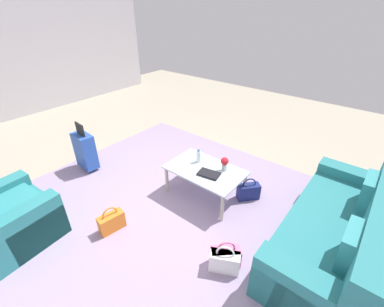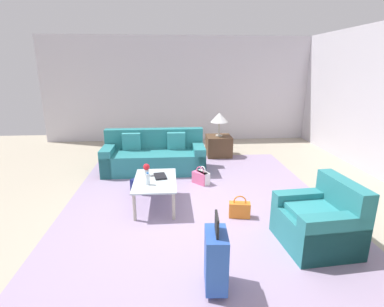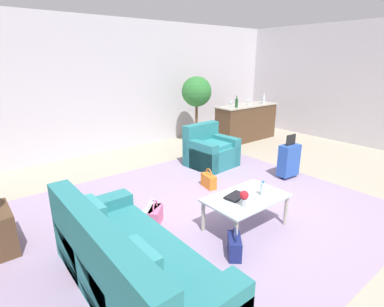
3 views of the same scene
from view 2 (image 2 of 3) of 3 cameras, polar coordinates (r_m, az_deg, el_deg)
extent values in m
plane|color=#A89E89|center=(4.75, -0.91, -11.76)|extent=(12.00, 12.00, 0.00)
cube|color=silver|center=(9.28, -2.82, 12.05)|extent=(0.12, 8.00, 3.10)
cube|color=#9984A3|center=(5.30, 0.89, -8.60)|extent=(5.20, 4.40, 0.01)
cube|color=teal|center=(6.61, -7.19, -1.53)|extent=(0.90, 2.18, 0.45)
cube|color=teal|center=(6.87, -7.12, 1.08)|extent=(0.22, 2.18, 0.89)
cube|color=teal|center=(6.61, 1.22, -0.78)|extent=(0.90, 0.24, 0.59)
cube|color=teal|center=(6.72, -15.51, -1.12)|extent=(0.90, 0.24, 0.59)
cube|color=teal|center=(6.66, -3.02, 2.34)|extent=(0.14, 0.40, 0.41)
cube|color=teal|center=(6.72, -11.42, 2.15)|extent=(0.14, 0.40, 0.41)
cube|color=teal|center=(4.27, 22.45, -13.22)|extent=(0.97, 0.92, 0.44)
cube|color=teal|center=(4.35, 26.44, -10.01)|extent=(0.91, 0.28, 0.87)
cube|color=teal|center=(3.98, 25.22, -14.49)|extent=(0.27, 0.86, 0.60)
cube|color=teal|center=(4.50, 20.25, -10.28)|extent=(0.27, 0.86, 0.60)
cube|color=teal|center=(4.13, 22.24, -10.17)|extent=(0.71, 0.64, 0.08)
cube|color=silver|center=(4.93, -7.04, -5.11)|extent=(1.09, 0.68, 0.02)
cylinder|color=#ADA899|center=(5.47, -3.66, -5.40)|extent=(0.05, 0.05, 0.43)
cylinder|color=#ADA899|center=(4.57, -3.51, -9.98)|extent=(0.05, 0.05, 0.43)
cylinder|color=#ADA899|center=(5.50, -9.78, -5.50)|extent=(0.05, 0.05, 0.43)
cylinder|color=#ADA899|center=(4.60, -10.90, -10.06)|extent=(0.05, 0.05, 0.43)
cylinder|color=silver|center=(4.72, -8.41, -4.86)|extent=(0.06, 0.06, 0.18)
cylinder|color=#2D6BBC|center=(4.68, -8.46, -3.70)|extent=(0.04, 0.04, 0.02)
cube|color=black|center=(5.03, -6.08, -4.31)|extent=(0.32, 0.23, 0.03)
cylinder|color=#B2B7BC|center=(5.13, -8.63, -3.60)|extent=(0.07, 0.07, 0.10)
sphere|color=red|center=(5.09, -8.68, -2.54)|extent=(0.11, 0.11, 0.11)
cube|color=#513823|center=(7.75, 5.09, 1.47)|extent=(0.62, 0.62, 0.52)
cylinder|color=#ADA899|center=(7.68, 5.14, 3.43)|extent=(0.18, 0.18, 0.02)
cylinder|color=#ADA899|center=(7.64, 5.18, 4.75)|extent=(0.04, 0.04, 0.34)
cone|color=white|center=(7.59, 5.23, 6.86)|extent=(0.44, 0.44, 0.24)
cube|color=#2851AD|center=(3.23, 4.57, -19.46)|extent=(0.41, 0.25, 0.60)
cube|color=black|center=(3.02, 4.75, -13.29)|extent=(0.24, 0.04, 0.20)
cylinder|color=black|center=(3.54, 4.25, -22.41)|extent=(0.02, 0.05, 0.05)
cylinder|color=black|center=(3.33, 4.65, -25.42)|extent=(0.02, 0.05, 0.05)
cube|color=pink|center=(5.90, 1.55, -4.70)|extent=(0.33, 0.32, 0.24)
torus|color=pink|center=(5.86, 1.56, -3.42)|extent=(0.16, 0.15, 0.20)
cube|color=navy|center=(5.59, -10.08, -6.20)|extent=(0.31, 0.33, 0.24)
torus|color=navy|center=(5.54, -10.15, -4.86)|extent=(0.14, 0.16, 0.20)
cube|color=white|center=(5.93, 2.07, -4.60)|extent=(0.35, 0.27, 0.24)
torus|color=white|center=(5.88, 2.09, -3.33)|extent=(0.18, 0.11, 0.20)
cube|color=orange|center=(4.72, 9.03, -10.57)|extent=(0.19, 0.34, 0.24)
torus|color=orange|center=(4.66, 9.11, -9.03)|extent=(0.05, 0.20, 0.20)
camera|label=1|loc=(6.73, 15.80, 18.10)|focal=24.00mm
camera|label=3|loc=(7.82, -24.50, 14.59)|focal=28.00mm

